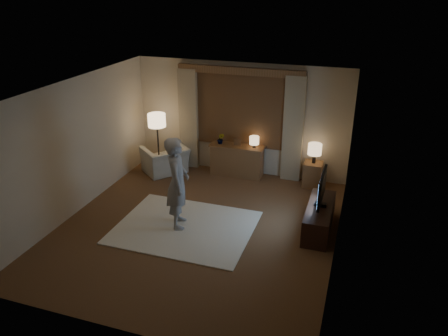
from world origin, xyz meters
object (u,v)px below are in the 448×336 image
at_px(side_table, 313,174).
at_px(tv_stand, 319,218).
at_px(person, 177,183).
at_px(armchair, 165,160).
at_px(sideboard, 237,161).

bearing_deg(side_table, tv_stand, -78.55).
relative_size(tv_stand, person, 0.81).
distance_m(armchair, tv_stand, 4.09).
relative_size(armchair, side_table, 1.73).
height_order(armchair, person, person).
distance_m(armchair, side_table, 3.45).
bearing_deg(person, tv_stand, -94.78).
xyz_separation_m(sideboard, armchair, (-1.66, -0.39, -0.04)).
bearing_deg(armchair, side_table, 135.52).
bearing_deg(side_table, person, -130.42).
height_order(sideboard, armchair, sideboard).
relative_size(sideboard, tv_stand, 0.86).
xyz_separation_m(armchair, side_table, (3.43, 0.34, -0.03)).
bearing_deg(tv_stand, side_table, 101.45).
xyz_separation_m(tv_stand, person, (-2.50, -0.66, 0.64)).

